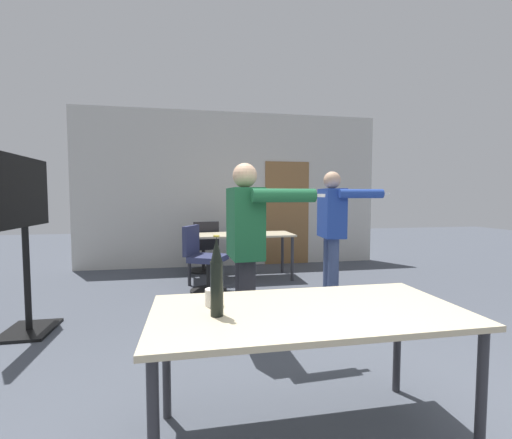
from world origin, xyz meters
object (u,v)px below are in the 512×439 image
at_px(office_chair_side_rolled, 204,248).
at_px(drink_cup, 213,297).
at_px(person_left_plaid, 246,237).
at_px(tv_screen, 24,224).
at_px(person_right_polo, 333,223).
at_px(beer_bottle, 217,278).
at_px(office_chair_far_left, 203,261).

relative_size(office_chair_side_rolled, drink_cup, 9.77).
height_order(person_left_plaid, drink_cup, person_left_plaid).
height_order(tv_screen, person_right_polo, tv_screen).
bearing_deg(tv_screen, person_left_plaid, -107.22).
relative_size(person_left_plaid, beer_bottle, 4.02).
xyz_separation_m(person_right_polo, office_chair_far_left, (-1.68, 0.63, -0.56)).
distance_m(person_right_polo, drink_cup, 2.93).
distance_m(person_left_plaid, drink_cup, 1.24).
xyz_separation_m(tv_screen, office_chair_side_rolled, (1.81, 2.43, -0.65)).
relative_size(person_left_plaid, drink_cup, 17.46).
distance_m(person_right_polo, office_chair_side_rolled, 2.55).
distance_m(tv_screen, office_chair_far_left, 2.22).
height_order(person_right_polo, office_chair_far_left, person_right_polo).
bearing_deg(tv_screen, beer_bottle, -138.83).
xyz_separation_m(person_left_plaid, beer_bottle, (-0.36, -1.33, -0.04)).
distance_m(tv_screen, drink_cup, 2.52).
bearing_deg(beer_bottle, tv_screen, 131.17).
distance_m(person_left_plaid, office_chair_side_rolled, 3.14).
bearing_deg(beer_bottle, drink_cup, 93.19).
distance_m(office_chair_side_rolled, beer_bottle, 4.44).
xyz_separation_m(tv_screen, beer_bottle, (1.73, -1.98, -0.15)).
distance_m(person_right_polo, office_chair_far_left, 1.88).
distance_m(person_left_plaid, office_chair_far_left, 1.94).
bearing_deg(person_left_plaid, person_right_polo, 129.01).
relative_size(tv_screen, drink_cup, 18.42).
relative_size(office_chair_side_rolled, office_chair_far_left, 0.98).
xyz_separation_m(tv_screen, office_chair_far_left, (1.76, 1.18, -0.64)).
relative_size(person_right_polo, office_chair_far_left, 1.79).
bearing_deg(office_chair_side_rolled, office_chair_far_left, -102.76).
relative_size(tv_screen, office_chair_far_left, 1.85).
height_order(person_left_plaid, beer_bottle, person_left_plaid).
xyz_separation_m(tv_screen, person_left_plaid, (2.09, -0.65, -0.10)).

